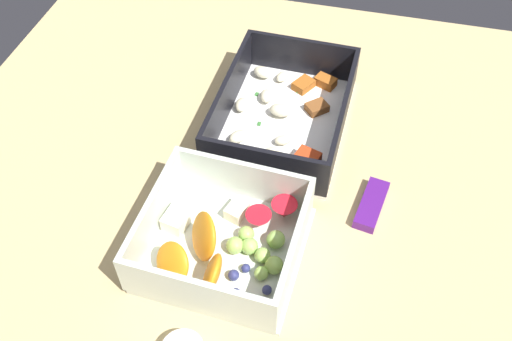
# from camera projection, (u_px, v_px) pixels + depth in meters

# --- Properties ---
(table_surface) EXTENTS (0.80, 0.80, 0.02)m
(table_surface) POSITION_uv_depth(u_px,v_px,m) (247.00, 195.00, 0.66)
(table_surface) COLOR tan
(table_surface) RESTS_ON ground
(pasta_container) EXTENTS (0.22, 0.16, 0.06)m
(pasta_container) POSITION_uv_depth(u_px,v_px,m) (283.00, 114.00, 0.71)
(pasta_container) COLOR white
(pasta_container) RESTS_ON table_surface
(fruit_bowl) EXTENTS (0.16, 0.17, 0.06)m
(fruit_bowl) POSITION_uv_depth(u_px,v_px,m) (224.00, 240.00, 0.58)
(fruit_bowl) COLOR silver
(fruit_bowl) RESTS_ON table_surface
(candy_bar) EXTENTS (0.07, 0.03, 0.01)m
(candy_bar) POSITION_uv_depth(u_px,v_px,m) (371.00, 205.00, 0.63)
(candy_bar) COLOR #51197A
(candy_bar) RESTS_ON table_surface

